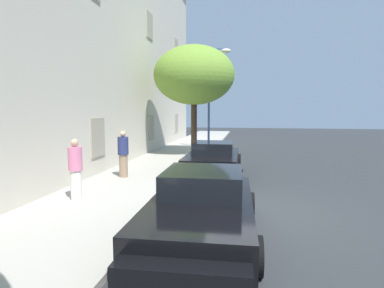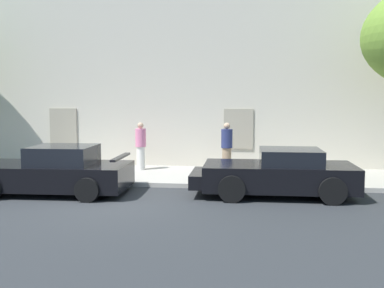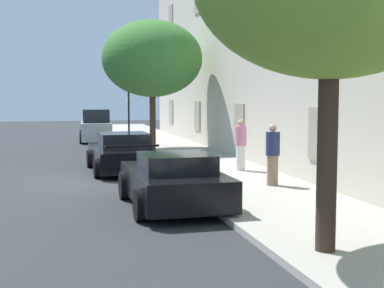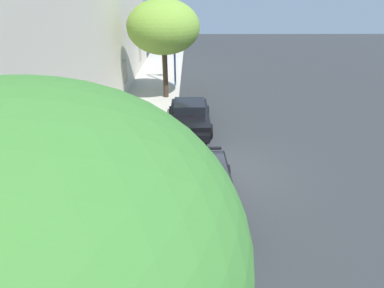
{
  "view_description": "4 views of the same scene",
  "coord_description": "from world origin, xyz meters",
  "px_view_note": "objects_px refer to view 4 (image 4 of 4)",
  "views": [
    {
      "loc": [
        -8.0,
        0.17,
        2.65
      ],
      "look_at": [
        0.61,
        1.7,
        1.71
      ],
      "focal_mm": 29.43,
      "sensor_mm": 36.0,
      "label": 1
    },
    {
      "loc": [
        3.89,
        -11.51,
        2.73
      ],
      "look_at": [
        2.08,
        2.82,
        1.31
      ],
      "focal_mm": 43.29,
      "sensor_mm": 36.0,
      "label": 2
    },
    {
      "loc": [
        17.54,
        -1.09,
        2.72
      ],
      "look_at": [
        1.07,
        2.91,
        1.18
      ],
      "focal_mm": 51.43,
      "sensor_mm": 36.0,
      "label": 3
    },
    {
      "loc": [
        -10.55,
        1.51,
        6.9
      ],
      "look_at": [
        0.4,
        1.45,
        1.2
      ],
      "focal_mm": 28.78,
      "sensor_mm": 36.0,
      "label": 4
    }
  ],
  "objects_px": {
    "sportscar_yellow_flank": "(190,118)",
    "pedestrian_admiring": "(104,154)",
    "sportscar_red_lead": "(203,190)",
    "tree_midblock": "(26,255)",
    "pedestrian_strolling": "(123,122)",
    "tree_near_kerb": "(163,27)",
    "street_lamp": "(180,23)"
  },
  "relations": [
    {
      "from": "tree_near_kerb",
      "to": "pedestrian_admiring",
      "type": "height_order",
      "value": "tree_near_kerb"
    },
    {
      "from": "sportscar_yellow_flank",
      "to": "pedestrian_admiring",
      "type": "relative_size",
      "value": 2.65
    },
    {
      "from": "tree_midblock",
      "to": "street_lamp",
      "type": "height_order",
      "value": "street_lamp"
    },
    {
      "from": "sportscar_yellow_flank",
      "to": "tree_midblock",
      "type": "xyz_separation_m",
      "value": [
        -12.77,
        1.68,
        3.77
      ]
    },
    {
      "from": "sportscar_red_lead",
      "to": "pedestrian_admiring",
      "type": "height_order",
      "value": "pedestrian_admiring"
    },
    {
      "from": "street_lamp",
      "to": "pedestrian_strolling",
      "type": "relative_size",
      "value": 3.69
    },
    {
      "from": "sportscar_yellow_flank",
      "to": "tree_near_kerb",
      "type": "relative_size",
      "value": 0.76
    },
    {
      "from": "sportscar_yellow_flank",
      "to": "sportscar_red_lead",
      "type": "bearing_deg",
      "value": -175.69
    },
    {
      "from": "sportscar_red_lead",
      "to": "pedestrian_strolling",
      "type": "xyz_separation_m",
      "value": [
        4.98,
        3.69,
        0.42
      ]
    },
    {
      "from": "sportscar_yellow_flank",
      "to": "street_lamp",
      "type": "bearing_deg",
      "value": 5.27
    },
    {
      "from": "pedestrian_admiring",
      "to": "tree_near_kerb",
      "type": "bearing_deg",
      "value": -10.35
    },
    {
      "from": "tree_near_kerb",
      "to": "pedestrian_admiring",
      "type": "distance_m",
      "value": 10.26
    },
    {
      "from": "pedestrian_admiring",
      "to": "tree_midblock",
      "type": "bearing_deg",
      "value": -168.58
    },
    {
      "from": "tree_midblock",
      "to": "pedestrian_strolling",
      "type": "bearing_deg",
      "value": 7.73
    },
    {
      "from": "street_lamp",
      "to": "pedestrian_strolling",
      "type": "bearing_deg",
      "value": 164.22
    },
    {
      "from": "tree_midblock",
      "to": "pedestrian_admiring",
      "type": "distance_m",
      "value": 8.97
    },
    {
      "from": "sportscar_yellow_flank",
      "to": "pedestrian_admiring",
      "type": "bearing_deg",
      "value": 144.26
    },
    {
      "from": "sportscar_yellow_flank",
      "to": "tree_midblock",
      "type": "bearing_deg",
      "value": 172.52
    },
    {
      "from": "sportscar_red_lead",
      "to": "tree_midblock",
      "type": "xyz_separation_m",
      "value": [
        -6.32,
        2.16,
        3.78
      ]
    },
    {
      "from": "pedestrian_admiring",
      "to": "sportscar_red_lead",
      "type": "bearing_deg",
      "value": -115.74
    },
    {
      "from": "street_lamp",
      "to": "pedestrian_strolling",
      "type": "distance_m",
      "value": 9.91
    },
    {
      "from": "tree_near_kerb",
      "to": "tree_midblock",
      "type": "height_order",
      "value": "tree_near_kerb"
    },
    {
      "from": "pedestrian_strolling",
      "to": "pedestrian_admiring",
      "type": "bearing_deg",
      "value": 177.92
    },
    {
      "from": "sportscar_red_lead",
      "to": "pedestrian_admiring",
      "type": "relative_size",
      "value": 2.78
    },
    {
      "from": "tree_midblock",
      "to": "pedestrian_admiring",
      "type": "xyz_separation_m",
      "value": [
        8.15,
        1.65,
        -3.36
      ]
    },
    {
      "from": "sportscar_yellow_flank",
      "to": "tree_near_kerb",
      "type": "bearing_deg",
      "value": 18.14
    },
    {
      "from": "pedestrian_admiring",
      "to": "pedestrian_strolling",
      "type": "height_order",
      "value": "pedestrian_strolling"
    },
    {
      "from": "tree_near_kerb",
      "to": "street_lamp",
      "type": "bearing_deg",
      "value": -19.26
    },
    {
      "from": "sportscar_red_lead",
      "to": "sportscar_yellow_flank",
      "type": "height_order",
      "value": "sportscar_red_lead"
    },
    {
      "from": "sportscar_yellow_flank",
      "to": "tree_midblock",
      "type": "height_order",
      "value": "tree_midblock"
    },
    {
      "from": "tree_midblock",
      "to": "pedestrian_admiring",
      "type": "height_order",
      "value": "tree_midblock"
    },
    {
      "from": "sportscar_red_lead",
      "to": "tree_midblock",
      "type": "relative_size",
      "value": 0.8
    }
  ]
}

